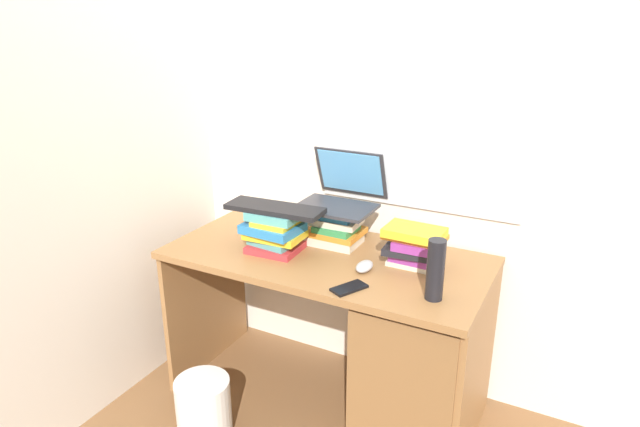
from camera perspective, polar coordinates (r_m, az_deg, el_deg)
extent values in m
plane|color=brown|center=(2.75, 0.59, -18.27)|extent=(6.00, 6.00, 0.00)
cube|color=silver|center=(2.53, 4.60, 10.80)|extent=(6.00, 0.05, 2.60)
cube|color=silver|center=(2.41, 10.31, 9.63)|extent=(0.90, 0.01, 0.80)
cube|color=beige|center=(2.71, -16.56, 10.67)|extent=(0.05, 6.00, 2.60)
cube|color=olive|center=(2.37, 0.65, -4.56)|extent=(1.36, 0.65, 0.03)
cube|color=olive|center=(2.87, -11.46, -8.55)|extent=(0.02, 0.60, 0.70)
cube|color=olive|center=(2.37, 15.67, -15.60)|extent=(0.02, 0.60, 0.70)
cube|color=brown|center=(2.38, 10.26, -14.91)|extent=(0.41, 0.55, 0.67)
cube|color=beige|center=(2.47, 1.58, -2.65)|extent=(0.21, 0.17, 0.04)
cube|color=orange|center=(2.47, 1.59, -1.87)|extent=(0.24, 0.19, 0.03)
cube|color=#338C4C|center=(2.44, 1.66, -1.50)|extent=(0.18, 0.15, 0.03)
cube|color=beige|center=(2.45, 1.52, -0.71)|extent=(0.23, 0.16, 0.03)
cube|color=#2672B2|center=(2.43, 1.56, 0.02)|extent=(0.18, 0.13, 0.04)
cube|color=#B22D33|center=(2.41, -4.59, -3.48)|extent=(0.22, 0.19, 0.03)
cube|color=teal|center=(2.40, -4.88, -2.86)|extent=(0.20, 0.14, 0.03)
cube|color=yellow|center=(2.39, -4.62, -2.16)|extent=(0.25, 0.17, 0.03)
cube|color=#2672B2|center=(2.37, -4.85, -1.45)|extent=(0.24, 0.20, 0.04)
cube|color=yellow|center=(2.36, -4.40, -0.83)|extent=(0.17, 0.18, 0.02)
cube|color=teal|center=(2.35, -4.70, -0.17)|extent=(0.22, 0.16, 0.04)
cube|color=beige|center=(2.30, 9.62, -5.00)|extent=(0.20, 0.13, 0.02)
cube|color=#8C338C|center=(2.29, 9.45, -4.38)|extent=(0.17, 0.13, 0.03)
cube|color=black|center=(2.28, 9.38, -3.72)|extent=(0.22, 0.16, 0.03)
cube|color=#8C338C|center=(2.26, 9.81, -3.04)|extent=(0.17, 0.16, 0.04)
cube|color=orange|center=(2.26, 9.70, -2.36)|extent=(0.24, 0.15, 0.02)
cube|color=yellow|center=(2.23, 9.65, -1.90)|extent=(0.23, 0.16, 0.03)
cube|color=#2D2D33|center=(2.42, 1.55, 0.62)|extent=(0.33, 0.24, 0.01)
cube|color=#2D2D33|center=(2.52, 3.19, 4.20)|extent=(0.33, 0.09, 0.22)
cube|color=#59A5E5|center=(2.52, 3.13, 4.22)|extent=(0.30, 0.08, 0.20)
cube|color=black|center=(2.35, -4.66, 0.51)|extent=(0.43, 0.17, 0.02)
ellipsoid|color=#A5A8AD|center=(2.22, 4.57, -5.42)|extent=(0.06, 0.10, 0.04)
cylinder|color=#B23F33|center=(2.67, -6.84, -0.34)|extent=(0.07, 0.07, 0.10)
torus|color=#B23F33|center=(2.64, -5.96, -0.41)|extent=(0.05, 0.01, 0.05)
cylinder|color=black|center=(2.01, 11.73, -5.67)|extent=(0.06, 0.06, 0.23)
cube|color=black|center=(2.08, 3.00, -7.62)|extent=(0.12, 0.15, 0.01)
cylinder|color=silver|center=(2.53, -11.82, -18.90)|extent=(0.23, 0.23, 0.26)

